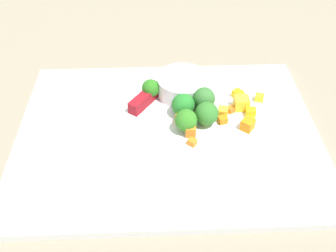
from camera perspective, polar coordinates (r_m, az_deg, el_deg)
name	(u,v)px	position (r m, az deg, el deg)	size (l,w,h in m)	color
ground_plane	(168,137)	(0.58, 0.00, -1.60)	(4.00, 4.00, 0.00)	gray
cutting_board	(168,134)	(0.58, 0.00, -1.17)	(0.44, 0.34, 0.01)	white
prep_bowl	(183,85)	(0.64, 2.24, 6.01)	(0.09, 0.09, 0.03)	silver
chef_knife	(120,123)	(0.58, -7.13, 0.48)	(0.18, 0.24, 0.02)	silver
carrot_dice_0	(231,109)	(0.61, 9.27, 2.41)	(0.01, 0.01, 0.01)	orange
carrot_dice_1	(192,142)	(0.55, 3.58, -2.39)	(0.01, 0.01, 0.01)	orange
carrot_dice_2	(223,120)	(0.59, 8.05, 0.91)	(0.01, 0.01, 0.01)	orange
carrot_dice_3	(248,125)	(0.58, 11.69, 0.12)	(0.02, 0.02, 0.02)	orange
carrot_dice_4	(191,130)	(0.57, 3.36, -0.60)	(0.02, 0.01, 0.02)	orange
carrot_dice_5	(181,117)	(0.59, 1.90, 1.28)	(0.02, 0.02, 0.01)	orange
pepper_dice_0	(259,98)	(0.64, 13.31, 4.10)	(0.01, 0.01, 0.01)	yellow
pepper_dice_1	(223,112)	(0.60, 8.11, 2.07)	(0.01, 0.01, 0.01)	yellow
pepper_dice_2	(241,103)	(0.62, 10.75, 3.33)	(0.02, 0.02, 0.02)	yellow
pepper_dice_3	(208,116)	(0.59, 5.88, 1.53)	(0.01, 0.01, 0.01)	yellow
pepper_dice_4	(238,94)	(0.64, 10.25, 4.66)	(0.01, 0.02, 0.01)	yellow
pepper_dice_5	(251,112)	(0.61, 12.08, 2.01)	(0.01, 0.01, 0.01)	yellow
broccoli_floret_0	(183,105)	(0.59, 2.26, 3.09)	(0.04, 0.04, 0.04)	#95AF69
broccoli_floret_1	(151,88)	(0.62, -2.56, 5.55)	(0.03, 0.03, 0.03)	#80BB63
broccoli_floret_2	(207,114)	(0.58, 5.71, 1.81)	(0.04, 0.04, 0.04)	#8ABC60
broccoli_floret_3	(204,99)	(0.60, 5.32, 4.03)	(0.03, 0.03, 0.04)	#91B568
broccoli_floret_4	(186,121)	(0.56, 2.68, 0.78)	(0.03, 0.03, 0.04)	#92AB6A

